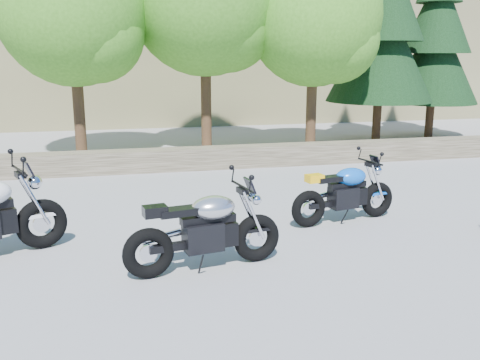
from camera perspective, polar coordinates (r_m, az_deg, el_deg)
The scene contains 8 objects.
ground at distance 7.47m, azimuth 0.26°, elevation -7.41°, with size 90.00×90.00×0.00m, color gray.
stone_wall at distance 12.63m, azimuth -5.54°, elevation 2.27°, with size 22.00×0.55×0.50m, color #453F2E.
tree_decid_left at distance 13.99m, azimuth -17.02°, elevation 16.76°, with size 3.67×3.67×5.62m.
tree_decid_right at distance 14.76m, azimuth 8.38°, elevation 16.43°, with size 3.54×3.54×5.41m.
conifer_near at distance 16.95m, azimuth 14.97°, elevation 16.31°, with size 3.17×3.17×7.06m.
conifer_far at distance 18.55m, azimuth 20.21°, elevation 14.38°, with size 2.82×2.82×6.27m.
silver_bike at distance 6.66m, azimuth -3.70°, elevation -5.44°, with size 2.05×0.66×1.03m.
blue_bike at distance 8.71m, azimuth 11.14°, elevation -1.42°, with size 1.91×0.66×0.96m.
Camera 1 is at (-1.62, -6.80, 2.62)m, focal length 40.00 mm.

